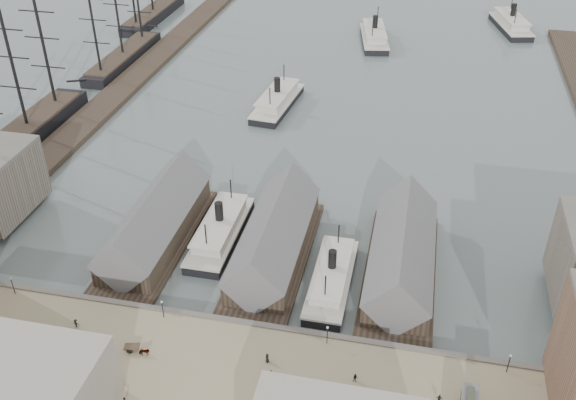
# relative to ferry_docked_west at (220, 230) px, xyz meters

# --- Properties ---
(ground) EXTENTS (900.00, 900.00, 0.00)m
(ground) POSITION_rel_ferry_docked_west_xyz_m (13.00, -20.84, -2.29)
(ground) COLOR #4F5B5B
(ground) RESTS_ON ground
(quay) EXTENTS (180.00, 30.00, 2.00)m
(quay) POSITION_rel_ferry_docked_west_xyz_m (13.00, -40.84, -1.29)
(quay) COLOR #897C5C
(quay) RESTS_ON ground
(seawall) EXTENTS (180.00, 1.20, 2.30)m
(seawall) POSITION_rel_ferry_docked_west_xyz_m (13.00, -26.04, -1.14)
(seawall) COLOR #59544C
(seawall) RESTS_ON ground
(west_wharf) EXTENTS (10.00, 220.00, 1.60)m
(west_wharf) POSITION_rel_ferry_docked_west_xyz_m (-55.00, 79.16, -1.49)
(west_wharf) COLOR #2D231C
(west_wharf) RESTS_ON ground
(ferry_shed_west) EXTENTS (14.00, 42.00, 12.60)m
(ferry_shed_west) POSITION_rel_ferry_docked_west_xyz_m (-13.00, -3.96, 2.35)
(ferry_shed_west) COLOR #2D231C
(ferry_shed_west) RESTS_ON ground
(ferry_shed_center) EXTENTS (14.00, 42.00, 12.60)m
(ferry_shed_center) POSITION_rel_ferry_docked_west_xyz_m (13.00, -3.96, 2.35)
(ferry_shed_center) COLOR #2D231C
(ferry_shed_center) RESTS_ON ground
(ferry_shed_east) EXTENTS (14.00, 42.00, 12.60)m
(ferry_shed_east) POSITION_rel_ferry_docked_west_xyz_m (39.00, -3.96, 2.35)
(ferry_shed_east) COLOR #2D231C
(ferry_shed_east) RESTS_ON ground
(street_bldg_west) EXTENTS (30.00, 16.00, 12.00)m
(street_bldg_west) POSITION_rel_ferry_docked_west_xyz_m (-17.00, -52.84, 5.71)
(street_bldg_west) COLOR gray
(street_bldg_west) RESTS_ON quay
(lamp_post_far_w) EXTENTS (0.44, 0.44, 3.92)m
(lamp_post_far_w) POSITION_rel_ferry_docked_west_xyz_m (-32.00, -27.84, 2.42)
(lamp_post_far_w) COLOR black
(lamp_post_far_w) RESTS_ON quay
(lamp_post_near_w) EXTENTS (0.44, 0.44, 3.92)m
(lamp_post_near_w) POSITION_rel_ferry_docked_west_xyz_m (-2.00, -27.84, 2.42)
(lamp_post_near_w) COLOR black
(lamp_post_near_w) RESTS_ON quay
(lamp_post_near_e) EXTENTS (0.44, 0.44, 3.92)m
(lamp_post_near_e) POSITION_rel_ferry_docked_west_xyz_m (28.00, -27.84, 2.42)
(lamp_post_near_e) COLOR black
(lamp_post_near_e) RESTS_ON quay
(lamp_post_far_e) EXTENTS (0.44, 0.44, 3.92)m
(lamp_post_far_e) POSITION_rel_ferry_docked_west_xyz_m (58.00, -27.84, 2.42)
(lamp_post_far_e) COLOR black
(lamp_post_far_e) RESTS_ON quay
(ferry_docked_west) EXTENTS (8.22, 27.39, 9.78)m
(ferry_docked_west) POSITION_rel_ferry_docked_west_xyz_m (0.00, 0.00, 0.00)
(ferry_docked_west) COLOR black
(ferry_docked_west) RESTS_ON ground
(ferry_docked_east) EXTENTS (7.58, 25.28, 9.03)m
(ferry_docked_east) POSITION_rel_ferry_docked_west_xyz_m (26.00, -10.29, -0.18)
(ferry_docked_east) COLOR black
(ferry_docked_east) RESTS_ON ground
(ferry_open_near) EXTENTS (11.38, 29.52, 10.29)m
(ferry_open_near) POSITION_rel_ferry_docked_west_xyz_m (-3.27, 68.30, 0.12)
(ferry_open_near) COLOR black
(ferry_open_near) RESTS_ON ground
(ferry_open_mid) EXTENTS (14.43, 31.65, 10.90)m
(ferry_open_mid) POSITION_rel_ferry_docked_west_xyz_m (19.41, 133.95, 0.26)
(ferry_open_mid) COLOR black
(ferry_open_mid) RESTS_ON ground
(ferry_open_far) EXTENTS (16.24, 32.39, 11.10)m
(ferry_open_far) POSITION_rel_ferry_docked_west_xyz_m (71.54, 160.50, 0.31)
(ferry_open_far) COLOR black
(ferry_open_far) RESTS_ON ground
(sailing_ship_near) EXTENTS (9.60, 66.14, 39.47)m
(sailing_ship_near) POSITION_rel_ferry_docked_west_xyz_m (-66.66, 26.55, 0.60)
(sailing_ship_near) COLOR black
(sailing_ship_near) RESTS_ON ground
(sailing_ship_mid) EXTENTS (8.44, 48.79, 34.72)m
(sailing_ship_mid) POSITION_rel_ferry_docked_west_xyz_m (-65.13, 93.31, 0.19)
(sailing_ship_mid) COLOR black
(sailing_ship_mid) RESTS_ON ground
(sailing_ship_far) EXTENTS (8.94, 49.69, 36.77)m
(sailing_ship_far) POSITION_rel_ferry_docked_west_xyz_m (-74.16, 142.89, 0.36)
(sailing_ship_far) COLOR black
(sailing_ship_far) RESTS_ON ground
(horse_cart_center) EXTENTS (5.00, 2.32, 1.61)m
(horse_cart_center) POSITION_rel_ferry_docked_west_xyz_m (-2.41, -37.13, 0.52)
(horse_cart_center) COLOR black
(horse_cart_center) RESTS_ON quay
(pedestrian_2) EXTENTS (1.15, 0.72, 1.71)m
(pedestrian_2) POSITION_rel_ferry_docked_west_xyz_m (-16.29, -33.45, 0.56)
(pedestrian_2) COLOR black
(pedestrian_2) RESTS_ON quay
(pedestrian_4) EXTENTS (0.79, 1.00, 1.79)m
(pedestrian_4) POSITION_rel_ferry_docked_west_xyz_m (18.96, -34.17, 0.60)
(pedestrian_4) COLOR black
(pedestrian_4) RESTS_ON quay
(pedestrian_5) EXTENTS (0.67, 0.56, 1.59)m
(pedestrian_5) POSITION_rel_ferry_docked_west_xyz_m (20.37, -37.26, 0.50)
(pedestrian_5) COLOR black
(pedestrian_5) RESTS_ON quay
(pedestrian_6) EXTENTS (0.82, 0.64, 1.67)m
(pedestrian_6) POSITION_rel_ferry_docked_west_xyz_m (33.86, -35.28, 0.54)
(pedestrian_6) COLOR black
(pedestrian_6) RESTS_ON quay
(pedestrian_8) EXTENTS (1.07, 0.53, 1.76)m
(pedestrian_8) POSITION_rel_ferry_docked_west_xyz_m (47.20, -36.66, 0.59)
(pedestrian_8) COLOR black
(pedestrian_8) RESTS_ON quay
(pedestrian_11) EXTENTS (0.80, 1.11, 1.74)m
(pedestrian_11) POSITION_rel_ferry_docked_west_xyz_m (-3.90, -43.26, 0.58)
(pedestrian_11) COLOR black
(pedestrian_11) RESTS_ON quay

